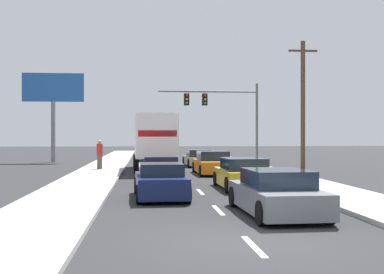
# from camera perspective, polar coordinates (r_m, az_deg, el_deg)

# --- Properties ---
(ground_plane) EXTENTS (140.00, 140.00, 0.00)m
(ground_plane) POSITION_cam_1_polar(r_m,az_deg,el_deg) (35.70, -1.79, -3.46)
(ground_plane) COLOR #2B2B2D
(sidewalk_right) EXTENTS (2.83, 80.00, 0.14)m
(sidewalk_right) POSITION_cam_1_polar(r_m,az_deg,el_deg) (31.47, 7.87, -3.82)
(sidewalk_right) COLOR #B2AFA8
(sidewalk_right) RESTS_ON ground_plane
(sidewalk_left) EXTENTS (2.83, 80.00, 0.14)m
(sidewalk_left) POSITION_cam_1_polar(r_m,az_deg,el_deg) (30.76, -10.50, -3.92)
(sidewalk_left) COLOR #B2AFA8
(sidewalk_left) RESTS_ON ground_plane
(lane_markings) EXTENTS (0.14, 57.00, 0.01)m
(lane_markings) POSITION_cam_1_polar(r_m,az_deg,el_deg) (32.77, -1.47, -3.78)
(lane_markings) COLOR silver
(lane_markings) RESTS_ON ground_plane
(box_truck) EXTENTS (2.79, 9.32, 3.54)m
(box_truck) POSITION_cam_1_polar(r_m,az_deg,el_deg) (32.42, -4.33, -0.22)
(box_truck) COLOR white
(box_truck) RESTS_ON ground_plane
(car_maroon) EXTENTS (2.03, 4.75, 1.26)m
(car_maroon) POSITION_cam_1_polar(r_m,az_deg,el_deg) (24.45, -3.66, -3.77)
(car_maroon) COLOR maroon
(car_maroon) RESTS_ON ground_plane
(car_navy) EXTENTS (1.96, 4.16, 1.28)m
(car_navy) POSITION_cam_1_polar(r_m,az_deg,el_deg) (18.22, -3.58, -5.12)
(car_navy) COLOR #141E4C
(car_navy) RESTS_ON ground_plane
(car_tan) EXTENTS (2.00, 4.42, 1.23)m
(car_tan) POSITION_cam_1_polar(r_m,az_deg,el_deg) (37.02, 0.67, -2.45)
(car_tan) COLOR tan
(car_tan) RESTS_ON ground_plane
(car_orange) EXTENTS (2.06, 4.53, 1.35)m
(car_orange) POSITION_cam_1_polar(r_m,az_deg,el_deg) (29.52, 2.36, -3.03)
(car_orange) COLOR orange
(car_orange) RESTS_ON ground_plane
(car_yellow) EXTENTS (2.02, 4.16, 1.32)m
(car_yellow) POSITION_cam_1_polar(r_m,az_deg,el_deg) (21.46, 5.75, -4.24)
(car_yellow) COLOR yellow
(car_yellow) RESTS_ON ground_plane
(car_gray) EXTENTS (2.08, 4.57, 1.30)m
(car_gray) POSITION_cam_1_polar(r_m,az_deg,el_deg) (14.64, 9.49, -6.35)
(car_gray) COLOR slate
(car_gray) RESTS_ON ground_plane
(traffic_signal_mast) EXTENTS (8.22, 0.69, 6.54)m
(traffic_signal_mast) POSITION_cam_1_polar(r_m,az_deg,el_deg) (41.38, 2.72, 3.62)
(traffic_signal_mast) COLOR #595B56
(traffic_signal_mast) RESTS_ON ground_plane
(utility_pole_mid) EXTENTS (1.80, 0.28, 8.10)m
(utility_pole_mid) POSITION_cam_1_polar(r_m,az_deg,el_deg) (31.97, 12.41, 3.62)
(utility_pole_mid) COLOR brown
(utility_pole_mid) RESTS_ON ground_plane
(roadside_billboard) EXTENTS (5.15, 0.36, 7.56)m
(roadside_billboard) POSITION_cam_1_polar(r_m,az_deg,el_deg) (44.56, -15.41, 4.41)
(roadside_billboard) COLOR slate
(roadside_billboard) RESTS_ON ground_plane
(pedestrian_near_corner) EXTENTS (0.38, 0.38, 1.83)m
(pedestrian_near_corner) POSITION_cam_1_polar(r_m,az_deg,el_deg) (32.40, -10.39, -1.95)
(pedestrian_near_corner) COLOR brown
(pedestrian_near_corner) RESTS_ON sidewalk_left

